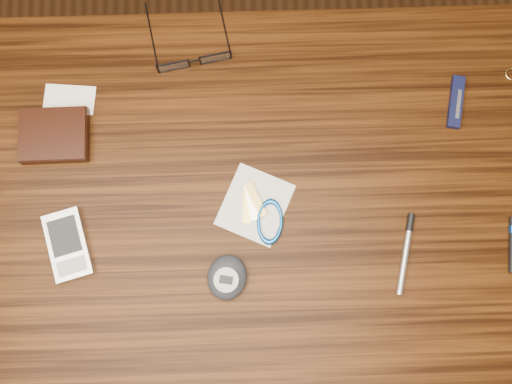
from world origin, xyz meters
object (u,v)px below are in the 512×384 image
wallet_and_card (54,135)px  pedometer (227,277)px  pocket_knife (456,102)px  eyeglasses (194,58)px  desk (236,223)px  notepad_keys (263,214)px  silver_pen (406,248)px  pda_phone (68,245)px

wallet_and_card → pedometer: (0.27, -0.24, 0.00)m
pedometer → pocket_knife: bearing=35.8°
wallet_and_card → eyeglasses: (0.23, 0.12, 0.00)m
desk → notepad_keys: bearing=0.8°
pedometer → notepad_keys: size_ratio=0.57×
desk → notepad_keys: (0.05, 0.00, 0.11)m
wallet_and_card → eyeglasses: 0.26m
pedometer → silver_pen: pedometer is taller
desk → pedometer: 0.15m
desk → notepad_keys: size_ratio=7.21×
wallet_and_card → silver_pen: size_ratio=1.08×
eyeglasses → pda_phone: (-0.20, -0.30, -0.00)m
desk → notepad_keys: notepad_keys is taller
notepad_keys → pocket_knife: size_ratio=1.53×
pedometer → pda_phone: bearing=166.9°
notepad_keys → pocket_knife: 0.37m
pda_phone → notepad_keys: pda_phone is taller
wallet_and_card → notepad_keys: (0.33, -0.14, -0.01)m
desk → pda_phone: size_ratio=8.37×
pda_phone → eyeglasses: bearing=56.7°
desk → wallet_and_card: wallet_and_card is taller
pocket_knife → wallet_and_card: bearing=-176.6°
pedometer → wallet_and_card: bearing=139.3°
pedometer → pocket_knife: size_ratio=0.88×
pedometer → notepad_keys: 0.12m
eyeglasses → pocket_knife: (0.43, -0.09, -0.01)m
pda_phone → silver_pen: size_ratio=0.94×
pocket_knife → pda_phone: bearing=-161.0°
wallet_and_card → eyeglasses: bearing=29.0°
pocket_knife → pedometer: bearing=-144.2°
eyeglasses → silver_pen: (0.33, -0.32, -0.01)m
pocket_knife → silver_pen: size_ratio=0.72×
pedometer → silver_pen: size_ratio=0.63×
pda_phone → silver_pen: 0.53m
wallet_and_card → desk: bearing=-25.8°
eyeglasses → pedometer: size_ratio=1.88×
pedometer → eyeglasses: bearing=97.7°
wallet_and_card → pocket_knife: bearing=3.4°
pda_phone → pocket_knife: 0.66m
desk → pedometer: pedometer is taller
wallet_and_card → eyeglasses: size_ratio=0.92×
pedometer → notepad_keys: bearing=59.7°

